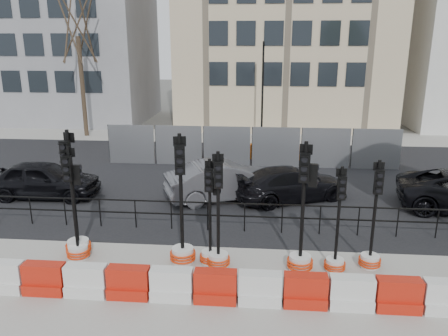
# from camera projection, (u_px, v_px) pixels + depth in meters

# --- Properties ---
(ground) EXTENTS (120.00, 120.00, 0.00)m
(ground) POSITION_uv_depth(u_px,v_px,m) (243.00, 249.00, 13.06)
(ground) COLOR #51514C
(ground) RESTS_ON ground
(sidewalk_near) EXTENTS (40.00, 6.00, 0.02)m
(sidewalk_near) POSITION_uv_depth(u_px,v_px,m) (237.00, 307.00, 10.19)
(sidewalk_near) COLOR gray
(sidewalk_near) RESTS_ON ground
(road) EXTENTS (40.00, 14.00, 0.03)m
(road) POSITION_uv_depth(u_px,v_px,m) (250.00, 178.00, 19.76)
(road) COLOR black
(road) RESTS_ON ground
(sidewalk_far) EXTENTS (40.00, 4.00, 0.02)m
(sidewalk_far) POSITION_uv_depth(u_px,v_px,m) (254.00, 137.00, 28.37)
(sidewalk_far) COLOR gray
(sidewalk_far) RESTS_ON ground
(building_grey) EXTENTS (11.00, 9.06, 14.00)m
(building_grey) POSITION_uv_depth(u_px,v_px,m) (74.00, 28.00, 33.31)
(building_grey) COLOR gray
(building_grey) RESTS_ON ground
(kerb_railing) EXTENTS (18.00, 0.04, 1.00)m
(kerb_railing) POSITION_uv_depth(u_px,v_px,m) (245.00, 212.00, 14.02)
(kerb_railing) COLOR black
(kerb_railing) RESTS_ON ground
(heras_fencing) EXTENTS (14.33, 1.72, 2.00)m
(heras_fencing) POSITION_uv_depth(u_px,v_px,m) (242.00, 149.00, 22.20)
(heras_fencing) COLOR gray
(heras_fencing) RESTS_ON ground
(lamp_post_far) EXTENTS (0.12, 0.56, 6.00)m
(lamp_post_far) POSITION_uv_depth(u_px,v_px,m) (263.00, 89.00, 26.46)
(lamp_post_far) COLOR black
(lamp_post_far) RESTS_ON ground
(tree_bare_far) EXTENTS (2.00, 2.00, 9.00)m
(tree_bare_far) POSITION_uv_depth(u_px,v_px,m) (77.00, 30.00, 26.95)
(tree_bare_far) COLOR #473828
(tree_bare_far) RESTS_ON ground
(barrier_row) EXTENTS (14.65, 0.50, 0.80)m
(barrier_row) POSITION_uv_depth(u_px,v_px,m) (238.00, 289.00, 10.28)
(barrier_row) COLOR red
(barrier_row) RESTS_ON ground
(traffic_signal_a) EXTENTS (0.73, 0.73, 3.69)m
(traffic_signal_a) POSITION_uv_depth(u_px,v_px,m) (76.00, 230.00, 12.50)
(traffic_signal_a) COLOR silver
(traffic_signal_a) RESTS_ON ground
(traffic_signal_b) EXTENTS (0.65, 0.65, 3.32)m
(traffic_signal_b) POSITION_uv_depth(u_px,v_px,m) (77.00, 233.00, 12.24)
(traffic_signal_b) COLOR silver
(traffic_signal_b) RESTS_ON ground
(traffic_signal_c) EXTENTS (0.73, 0.73, 3.69)m
(traffic_signal_c) POSITION_uv_depth(u_px,v_px,m) (182.00, 238.00, 12.03)
(traffic_signal_c) COLOR silver
(traffic_signal_c) RESTS_ON ground
(traffic_signal_d) EXTENTS (0.60, 0.60, 3.02)m
(traffic_signal_d) POSITION_uv_depth(u_px,v_px,m) (211.00, 240.00, 12.00)
(traffic_signal_d) COLOR silver
(traffic_signal_d) RESTS_ON ground
(traffic_signal_e) EXTENTS (0.65, 0.65, 3.27)m
(traffic_signal_e) POSITION_uv_depth(u_px,v_px,m) (218.00, 244.00, 11.82)
(traffic_signal_e) COLOR silver
(traffic_signal_e) RESTS_ON ground
(traffic_signal_f) EXTENTS (0.70, 0.70, 3.58)m
(traffic_signal_f) POSITION_uv_depth(u_px,v_px,m) (301.00, 242.00, 11.59)
(traffic_signal_f) COLOR silver
(traffic_signal_f) RESTS_ON ground
(traffic_signal_g) EXTENTS (0.58, 0.58, 2.94)m
(traffic_signal_g) POSITION_uv_depth(u_px,v_px,m) (336.00, 251.00, 11.62)
(traffic_signal_g) COLOR silver
(traffic_signal_g) RESTS_ON ground
(traffic_signal_h) EXTENTS (0.60, 0.60, 3.06)m
(traffic_signal_h) POSITION_uv_depth(u_px,v_px,m) (371.00, 247.00, 11.80)
(traffic_signal_h) COLOR silver
(traffic_signal_h) RESTS_ON ground
(car_a) EXTENTS (2.00, 4.45, 1.48)m
(car_a) POSITION_uv_depth(u_px,v_px,m) (43.00, 179.00, 17.20)
(car_a) COLOR black
(car_a) RESTS_ON ground
(car_b) EXTENTS (4.96, 5.79, 1.52)m
(car_b) POSITION_uv_depth(u_px,v_px,m) (225.00, 181.00, 16.99)
(car_b) COLOR #4A4B4F
(car_b) RESTS_ON ground
(car_c) EXTENTS (5.24, 5.92, 1.32)m
(car_c) POSITION_uv_depth(u_px,v_px,m) (291.00, 184.00, 16.93)
(car_c) COLOR black
(car_c) RESTS_ON ground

